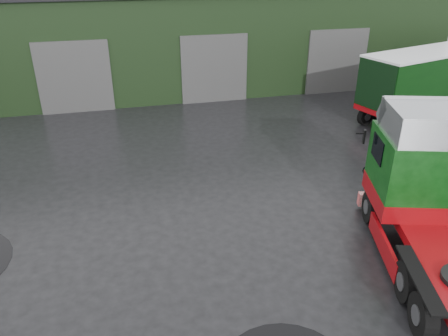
% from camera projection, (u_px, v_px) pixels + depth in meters
% --- Properties ---
extents(ground, '(100.00, 100.00, 0.00)m').
position_uv_depth(ground, '(251.00, 233.00, 14.38)').
color(ground, black).
extents(warehouse, '(32.40, 12.40, 6.30)m').
position_uv_depth(warehouse, '(195.00, 33.00, 30.76)').
color(warehouse, black).
rests_on(warehouse, ground).
extents(hero_tractor, '(4.91, 7.60, 4.37)m').
position_uv_depth(hero_tractor, '(446.00, 204.00, 11.78)').
color(hero_tractor, '#0A3A0D').
rests_on(hero_tractor, ground).
extents(lorry_right, '(14.57, 6.52, 3.80)m').
position_uv_depth(lorry_right, '(445.00, 82.00, 23.83)').
color(lorry_right, silver).
rests_on(lorry_right, ground).
extents(tree_back_b, '(4.40, 4.40, 7.50)m').
position_uv_depth(tree_back_b, '(259.00, 5.00, 40.92)').
color(tree_back_b, black).
rests_on(tree_back_b, ground).
extents(puddle_1, '(2.23, 2.23, 0.01)m').
position_uv_depth(puddle_1, '(390.00, 174.00, 18.13)').
color(puddle_1, black).
rests_on(puddle_1, ground).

